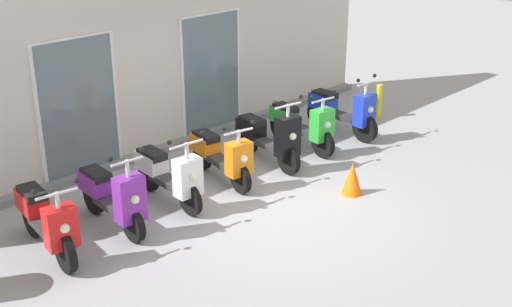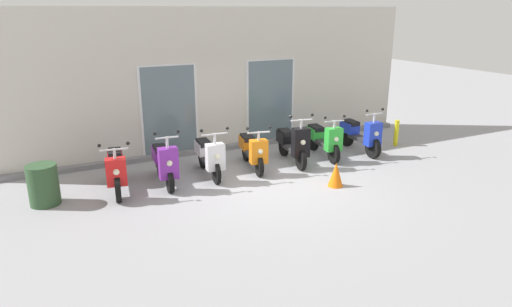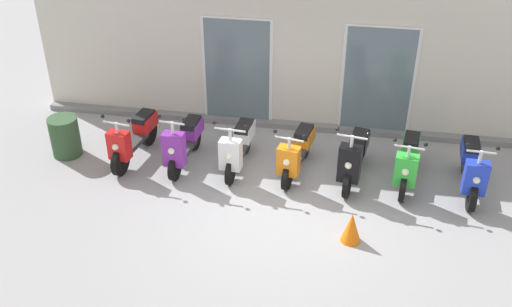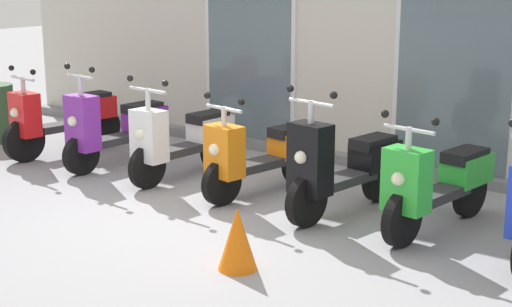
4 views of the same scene
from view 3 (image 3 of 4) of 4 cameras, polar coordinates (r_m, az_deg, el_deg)
name	(u,v)px [view 3 (image 3 of 4)]	position (r m, az deg, el deg)	size (l,w,h in m)	color
ground_plane	(288,205)	(10.30, 3.03, -4.97)	(40.00, 40.00, 0.00)	#939399
storefront_facade	(308,45)	(12.02, 5.01, 10.21)	(11.19, 0.50, 3.62)	beige
scooter_red	(134,137)	(11.52, -11.56, 1.52)	(0.63, 1.67, 1.17)	black
scooter_purple	(184,142)	(11.19, -6.90, 1.06)	(0.53, 1.55, 1.28)	black
scooter_white	(238,146)	(11.01, -1.71, 0.75)	(0.62, 1.58, 1.22)	black
scooter_orange	(297,151)	(10.93, 3.92, 0.22)	(0.66, 1.60, 1.13)	black
scooter_black	(354,157)	(10.80, 9.33, -0.30)	(0.64, 1.63, 1.31)	black
scooter_green	(408,160)	(10.95, 14.26, -0.65)	(0.61, 1.66, 1.17)	black
scooter_blue	(472,168)	(11.04, 19.84, -1.31)	(0.53, 1.68, 1.25)	black
trash_bin	(65,136)	(12.03, -17.72, 1.56)	(0.56, 0.56, 0.79)	#2D4C2D
traffic_cone	(351,227)	(9.52, 9.08, -6.97)	(0.32, 0.32, 0.52)	orange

